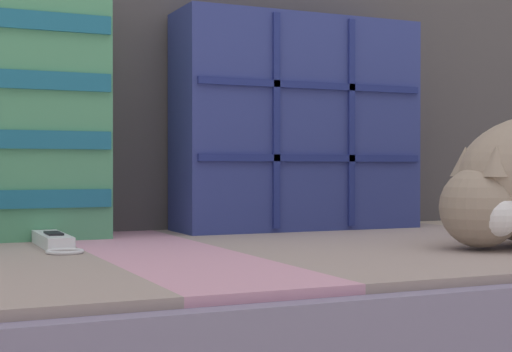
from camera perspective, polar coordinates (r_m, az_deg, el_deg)
The scene contains 3 objects.
sofa_backrest at distance 1.51m, azimuth -4.98°, elevation 6.92°, with size 1.71×0.14×0.55m.
throw_pillow_quilted at distance 1.43m, azimuth 3.00°, elevation 3.82°, with size 0.45×0.14×0.38m.
game_remote_near at distance 1.14m, azimuth -14.54°, elevation -4.58°, with size 0.05×0.20×0.02m.
Camera 1 is at (-0.49, -0.94, 0.49)m, focal length 55.00 mm.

